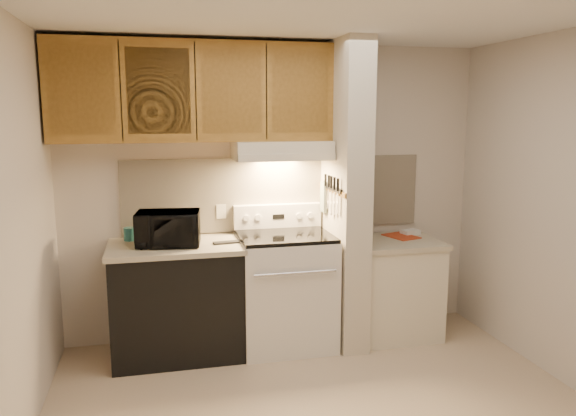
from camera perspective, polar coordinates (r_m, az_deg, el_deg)
name	(u,v)px	position (r m, az deg, el deg)	size (l,w,h in m)	color
floor	(326,415)	(3.87, 3.84, -20.22)	(3.60, 3.60, 0.00)	#C4AD8E
ceiling	(330,11)	(3.40, 4.34, 19.33)	(3.60, 3.60, 0.00)	white
wall_back	(276,192)	(4.85, -1.23, 1.66)	(3.60, 0.02, 2.50)	beige
wall_left	(7,241)	(3.36, -26.67, -2.99)	(0.02, 3.00, 2.50)	beige
backsplash	(276,194)	(4.85, -1.20, 1.46)	(2.60, 0.02, 0.63)	beige
range_body	(285,292)	(4.71, -0.30, -8.49)	(0.76, 0.65, 0.92)	silver
oven_window	(294,299)	(4.40, 0.64, -9.25)	(0.50, 0.01, 0.30)	black
oven_handle	(296,273)	(4.30, 0.77, -6.64)	(0.02, 0.02, 0.65)	silver
cooktop	(285,236)	(4.58, -0.31, -2.84)	(0.74, 0.64, 0.03)	black
range_backguard	(277,216)	(4.83, -1.08, -0.79)	(0.76, 0.08, 0.20)	silver
range_display	(279,217)	(4.79, -0.97, -0.88)	(0.10, 0.01, 0.04)	black
range_knob_left_outer	(246,218)	(4.73, -4.27, -1.03)	(0.05, 0.05, 0.02)	silver
range_knob_left_inner	(258,218)	(4.75, -3.08, -0.98)	(0.05, 0.05, 0.02)	silver
range_knob_right_inner	(299,216)	(4.83, 1.13, -0.79)	(0.05, 0.05, 0.02)	silver
range_knob_right_outer	(310,215)	(4.85, 2.27, -0.74)	(0.05, 0.05, 0.02)	silver
dishwasher_front	(177,302)	(4.61, -11.18, -9.38)	(1.00, 0.63, 0.87)	black
left_countertop	(175,247)	(4.49, -11.37, -3.88)	(1.04, 0.67, 0.04)	#BAAF94
spoon_rest	(227,242)	(4.45, -6.20, -3.49)	(0.22, 0.07, 0.01)	black
teal_jar	(130,234)	(4.69, -15.78, -2.56)	(0.09, 0.09, 0.11)	#266565
outlet	(221,212)	(4.78, -6.80, -0.36)	(0.08, 0.01, 0.12)	beige
microwave	(168,228)	(4.43, -12.07, -2.05)	(0.48, 0.32, 0.27)	black
partition_pillar	(345,196)	(4.66, 5.83, 1.27)	(0.22, 0.70, 2.50)	beige
pillar_trim	(332,190)	(4.61, 4.48, 1.83)	(0.01, 0.70, 0.04)	olive
knife_strip	(333,188)	(4.56, 4.60, 2.00)	(0.02, 0.42, 0.04)	black
knife_blade_a	(337,204)	(4.43, 5.05, 0.45)	(0.01, 0.04, 0.16)	silver
knife_handle_a	(338,185)	(4.40, 5.09, 2.37)	(0.02, 0.02, 0.10)	black
knife_blade_b	(334,203)	(4.50, 4.73, 0.48)	(0.01, 0.04, 0.18)	silver
knife_handle_b	(334,183)	(4.49, 4.74, 2.51)	(0.02, 0.02, 0.10)	black
knife_blade_c	(331,203)	(4.58, 4.43, 0.51)	(0.01, 0.04, 0.20)	silver
knife_handle_c	(331,182)	(4.56, 4.42, 2.64)	(0.02, 0.02, 0.10)	black
knife_blade_d	(328,199)	(4.65, 4.13, 0.91)	(0.01, 0.04, 0.16)	silver
knife_handle_d	(329,181)	(4.63, 4.17, 2.73)	(0.02, 0.02, 0.10)	black
knife_blade_e	(325,199)	(4.73, 3.81, 0.94)	(0.01, 0.04, 0.18)	silver
knife_handle_e	(326,180)	(4.71, 3.83, 2.87)	(0.02, 0.02, 0.10)	black
oven_mitt	(324,197)	(4.78, 3.66, 1.17)	(0.03, 0.11, 0.26)	gray
right_cab_base	(394,290)	(5.02, 10.68, -8.16)	(0.70, 0.60, 0.81)	beige
right_countertop	(395,242)	(4.90, 10.83, -3.43)	(0.74, 0.64, 0.04)	#BAAF94
red_folder	(401,236)	(5.03, 11.42, -2.83)	(0.21, 0.29, 0.01)	#B1391A
white_box	(410,232)	(5.14, 12.32, -2.41)	(0.16, 0.10, 0.04)	white
range_hood	(281,150)	(4.60, -0.67, 5.91)	(0.78, 0.44, 0.15)	beige
hood_lip	(287,158)	(4.40, -0.06, 5.15)	(0.78, 0.04, 0.06)	beige
upper_cabinets	(194,92)	(4.54, -9.52, 11.54)	(2.18, 0.33, 0.77)	olive
cab_door_a	(81,90)	(4.40, -20.26, 11.15)	(0.46, 0.01, 0.63)	olive
cab_gap_a	(121,91)	(4.37, -16.65, 11.35)	(0.01, 0.01, 0.73)	black
cab_door_b	(159,91)	(4.37, -13.01, 11.50)	(0.46, 0.01, 0.63)	olive
cab_gap_b	(196,91)	(4.38, -9.37, 11.62)	(0.01, 0.01, 0.73)	black
cab_door_c	(232,92)	(4.41, -5.76, 11.68)	(0.46, 0.01, 0.63)	olive
cab_gap_c	(266,92)	(4.45, -2.21, 11.70)	(0.01, 0.01, 0.73)	black
cab_door_d	(300,92)	(4.51, 1.26, 11.68)	(0.46, 0.01, 0.63)	olive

